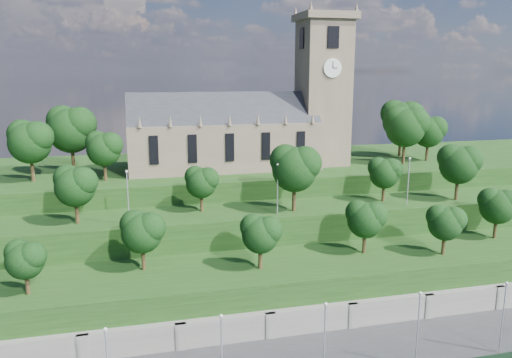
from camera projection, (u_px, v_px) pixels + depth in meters
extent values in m
cube|color=slate|center=(310.00, 325.00, 58.09)|extent=(160.00, 2.00, 5.00)
cube|color=slate|center=(84.00, 357.00, 51.55)|extent=(1.20, 0.60, 5.00)
cube|color=slate|center=(181.00, 345.00, 53.86)|extent=(1.20, 0.60, 5.00)
cube|color=slate|center=(270.00, 334.00, 56.17)|extent=(1.20, 0.60, 5.00)
cube|color=slate|center=(352.00, 323.00, 58.48)|extent=(1.20, 0.60, 5.00)
cube|color=slate|center=(428.00, 314.00, 60.79)|extent=(1.20, 0.60, 5.00)
cube|color=slate|center=(499.00, 305.00, 63.10)|extent=(1.20, 0.60, 5.00)
cube|color=#183913|center=(294.00, 291.00, 63.47)|extent=(160.00, 12.00, 8.00)
cube|color=#183913|center=(271.00, 248.00, 73.50)|extent=(160.00, 10.00, 12.00)
cube|color=#183913|center=(242.00, 202.00, 93.12)|extent=(160.00, 32.00, 15.00)
cube|color=brown|center=(223.00, 145.00, 85.97)|extent=(32.00, 12.00, 8.00)
cube|color=#22252A|center=(223.00, 122.00, 85.13)|extent=(32.00, 10.18, 10.18)
cone|color=brown|center=(139.00, 122.00, 76.01)|extent=(0.70, 0.70, 1.80)
cone|color=brown|center=(170.00, 121.00, 77.08)|extent=(0.70, 0.70, 1.80)
cone|color=brown|center=(200.00, 120.00, 78.16)|extent=(0.70, 0.70, 1.80)
cone|color=brown|center=(229.00, 120.00, 79.24)|extent=(0.70, 0.70, 1.80)
cone|color=brown|center=(258.00, 119.00, 80.32)|extent=(0.70, 0.70, 1.80)
cone|color=brown|center=(286.00, 119.00, 81.40)|extent=(0.70, 0.70, 1.80)
cone|color=brown|center=(313.00, 118.00, 82.47)|extent=(0.70, 0.70, 1.80)
cube|color=black|center=(154.00, 150.00, 77.32)|extent=(1.40, 0.25, 4.50)
cube|color=black|center=(193.00, 149.00, 78.71)|extent=(1.40, 0.25, 4.50)
cube|color=black|center=(230.00, 147.00, 80.09)|extent=(1.40, 0.25, 4.50)
cube|color=black|center=(266.00, 146.00, 81.48)|extent=(1.40, 0.25, 4.50)
cube|color=black|center=(301.00, 145.00, 82.87)|extent=(1.40, 0.25, 4.50)
cube|color=brown|center=(323.00, 94.00, 88.34)|extent=(8.00, 8.00, 25.00)
cube|color=brown|center=(325.00, 17.00, 85.57)|extent=(9.20, 9.20, 1.20)
cone|color=brown|center=(311.00, 6.00, 80.59)|extent=(0.80, 0.80, 1.60)
cone|color=brown|center=(296.00, 12.00, 88.19)|extent=(0.80, 0.80, 1.60)
cone|color=brown|center=(357.00, 7.00, 82.44)|extent=(0.80, 0.80, 1.60)
cone|color=brown|center=(338.00, 13.00, 90.04)|extent=(0.80, 0.80, 1.60)
cube|color=black|center=(333.00, 37.00, 82.46)|extent=(2.00, 0.25, 3.50)
cube|color=black|center=(316.00, 40.00, 90.21)|extent=(2.00, 0.25, 3.50)
cube|color=black|center=(302.00, 38.00, 85.39)|extent=(0.25, 2.00, 3.50)
cube|color=black|center=(346.00, 39.00, 87.27)|extent=(0.25, 2.00, 3.50)
cylinder|color=white|center=(332.00, 68.00, 83.47)|extent=(3.20, 0.30, 3.20)
cylinder|color=white|center=(345.00, 68.00, 88.34)|extent=(0.30, 3.20, 3.20)
cube|color=black|center=(333.00, 65.00, 83.20)|extent=(0.12, 0.05, 1.10)
cube|color=black|center=(335.00, 68.00, 83.40)|extent=(0.80, 0.05, 0.12)
cylinder|color=#342614|center=(27.00, 283.00, 53.36)|extent=(0.48, 0.48, 2.60)
sphere|color=black|center=(25.00, 260.00, 52.82)|extent=(4.05, 4.05, 4.05)
sphere|color=black|center=(32.00, 256.00, 52.50)|extent=(3.04, 3.04, 3.04)
sphere|color=black|center=(18.00, 252.00, 52.97)|extent=(2.84, 2.84, 2.84)
cylinder|color=#342614|center=(143.00, 257.00, 59.92)|extent=(0.50, 0.50, 3.16)
sphere|color=black|center=(142.00, 233.00, 59.28)|extent=(4.92, 4.92, 4.92)
sphere|color=black|center=(150.00, 228.00, 58.88)|extent=(3.69, 3.69, 3.69)
sphere|color=black|center=(134.00, 224.00, 59.46)|extent=(3.44, 3.44, 3.44)
cylinder|color=#342614|center=(260.00, 257.00, 60.28)|extent=(0.49, 0.49, 2.91)
sphere|color=black|center=(260.00, 235.00, 59.69)|extent=(4.53, 4.53, 4.53)
sphere|color=black|center=(269.00, 230.00, 59.32)|extent=(3.40, 3.40, 3.40)
sphere|color=black|center=(253.00, 227.00, 59.85)|extent=(3.17, 3.17, 3.17)
cylinder|color=#342614|center=(364.00, 242.00, 65.54)|extent=(0.50, 0.50, 3.05)
sphere|color=black|center=(365.00, 220.00, 64.92)|extent=(4.74, 4.74, 4.74)
sphere|color=black|center=(374.00, 215.00, 64.54)|extent=(3.56, 3.56, 3.56)
sphere|color=black|center=(358.00, 212.00, 65.09)|extent=(3.32, 3.32, 3.32)
cylinder|color=#342614|center=(444.00, 244.00, 64.98)|extent=(0.49, 0.49, 2.84)
sphere|color=black|center=(445.00, 224.00, 64.40)|extent=(4.42, 4.42, 4.42)
sphere|color=black|center=(454.00, 219.00, 64.05)|extent=(3.31, 3.31, 3.31)
sphere|color=black|center=(438.00, 216.00, 64.56)|extent=(3.09, 3.09, 3.09)
cylinder|color=#342614|center=(495.00, 228.00, 71.30)|extent=(0.50, 0.50, 3.15)
sphere|color=black|center=(497.00, 207.00, 70.66)|extent=(4.89, 4.89, 4.89)
sphere|color=black|center=(506.00, 202.00, 70.26)|extent=(3.67, 3.67, 3.67)
sphere|color=black|center=(490.00, 200.00, 70.83)|extent=(3.43, 3.43, 3.43)
cylinder|color=#342614|center=(77.00, 211.00, 64.79)|extent=(0.51, 0.51, 3.32)
sphere|color=black|center=(75.00, 187.00, 64.11)|extent=(5.16, 5.16, 5.16)
sphere|color=black|center=(83.00, 182.00, 63.70)|extent=(3.87, 3.87, 3.87)
sphere|color=black|center=(68.00, 179.00, 64.30)|extent=(3.62, 3.62, 3.62)
cylinder|color=#342614|center=(202.00, 202.00, 70.57)|extent=(0.48, 0.48, 2.79)
sphere|color=black|center=(201.00, 183.00, 70.00)|extent=(4.34, 4.34, 4.34)
sphere|color=black|center=(208.00, 179.00, 69.65)|extent=(3.26, 3.26, 3.26)
sphere|color=black|center=(195.00, 176.00, 70.16)|extent=(3.04, 3.04, 3.04)
cylinder|color=#342614|center=(294.00, 197.00, 70.53)|extent=(0.54, 0.54, 4.10)
sphere|color=black|center=(294.00, 169.00, 69.69)|extent=(6.37, 6.37, 6.37)
sphere|color=black|center=(305.00, 163.00, 69.18)|extent=(4.78, 4.78, 4.78)
sphere|color=black|center=(285.00, 160.00, 69.92)|extent=(4.46, 4.46, 4.46)
cylinder|color=#342614|center=(383.00, 192.00, 76.01)|extent=(0.49, 0.49, 2.92)
sphere|color=black|center=(384.00, 174.00, 75.41)|extent=(4.54, 4.54, 4.54)
sphere|color=black|center=(392.00, 170.00, 75.05)|extent=(3.40, 3.40, 3.40)
sphere|color=black|center=(378.00, 167.00, 75.58)|extent=(3.18, 3.18, 3.18)
cylinder|color=#342614|center=(457.00, 188.00, 76.63)|extent=(0.53, 0.53, 3.72)
sphere|color=black|center=(459.00, 165.00, 75.88)|extent=(5.78, 5.78, 5.78)
sphere|color=black|center=(468.00, 160.00, 75.41)|extent=(4.34, 4.34, 4.34)
sphere|color=black|center=(451.00, 157.00, 76.08)|extent=(4.05, 4.05, 4.05)
cylinder|color=#342614|center=(32.00, 168.00, 75.63)|extent=(0.54, 0.54, 4.06)
sphere|color=black|center=(30.00, 143.00, 74.80)|extent=(6.31, 6.31, 6.31)
sphere|color=black|center=(38.00, 137.00, 74.29)|extent=(4.73, 4.73, 4.73)
sphere|color=black|center=(22.00, 134.00, 75.03)|extent=(4.42, 4.42, 4.42)
cylinder|color=#342614|center=(73.00, 158.00, 82.46)|extent=(0.57, 0.57, 4.76)
sphere|color=black|center=(71.00, 130.00, 81.49)|extent=(7.41, 7.41, 7.41)
sphere|color=black|center=(79.00, 124.00, 80.89)|extent=(5.56, 5.56, 5.56)
sphere|color=black|center=(62.00, 121.00, 81.76)|extent=(5.19, 5.19, 5.19)
cylinder|color=#342614|center=(105.00, 170.00, 76.28)|extent=(0.51, 0.51, 3.30)
sphere|color=black|center=(104.00, 150.00, 75.60)|extent=(5.13, 5.13, 5.13)
sphere|color=black|center=(110.00, 145.00, 75.19)|extent=(3.85, 3.85, 3.85)
sphere|color=black|center=(97.00, 142.00, 75.79)|extent=(3.59, 3.59, 3.59)
cylinder|color=#342614|center=(404.00, 152.00, 90.01)|extent=(0.56, 0.56, 4.49)
sphere|color=black|center=(405.00, 128.00, 89.10)|extent=(6.99, 6.99, 6.99)
sphere|color=black|center=(415.00, 122.00, 88.53)|extent=(5.24, 5.24, 5.24)
sphere|color=black|center=(397.00, 120.00, 89.35)|extent=(4.89, 4.89, 4.89)
cylinder|color=#342614|center=(400.00, 144.00, 98.46)|extent=(0.57, 0.57, 4.74)
sphere|color=black|center=(401.00, 121.00, 97.49)|extent=(7.37, 7.37, 7.37)
sphere|color=black|center=(411.00, 115.00, 96.90)|extent=(5.53, 5.53, 5.53)
sphere|color=black|center=(394.00, 113.00, 97.75)|extent=(5.16, 5.16, 5.16)
cylinder|color=#342614|center=(427.00, 151.00, 93.39)|extent=(0.52, 0.52, 3.66)
sphere|color=black|center=(428.00, 132.00, 92.64)|extent=(5.70, 5.70, 5.70)
sphere|color=black|center=(436.00, 128.00, 92.18)|extent=(4.28, 4.28, 4.28)
sphere|color=black|center=(422.00, 126.00, 92.84)|extent=(3.99, 3.99, 3.99)
sphere|color=silver|center=(105.00, 329.00, 42.41)|extent=(0.36, 0.36, 0.36)
cylinder|color=#B2B2B7|center=(222.00, 357.00, 45.57)|extent=(0.16, 0.16, 7.82)
sphere|color=silver|center=(221.00, 316.00, 44.72)|extent=(0.36, 0.36, 0.36)
cylinder|color=#B2B2B7|center=(324.00, 343.00, 47.88)|extent=(0.16, 0.16, 7.82)
sphere|color=silver|center=(326.00, 304.00, 47.03)|extent=(0.36, 0.36, 0.36)
cylinder|color=#B2B2B7|center=(418.00, 330.00, 50.19)|extent=(0.16, 0.16, 7.82)
sphere|color=silver|center=(420.00, 293.00, 49.34)|extent=(0.36, 0.36, 0.36)
cylinder|color=#B2B2B7|center=(503.00, 319.00, 52.50)|extent=(0.16, 0.16, 7.82)
sphere|color=silver|center=(507.00, 283.00, 51.65)|extent=(0.36, 0.36, 0.36)
cylinder|color=#B2B2B7|center=(128.00, 199.00, 64.03)|extent=(0.16, 0.16, 6.88)
sphere|color=silver|center=(126.00, 171.00, 63.28)|extent=(0.36, 0.36, 0.36)
cylinder|color=#B2B2B7|center=(278.00, 190.00, 68.65)|extent=(0.16, 0.16, 6.88)
sphere|color=silver|center=(278.00, 165.00, 67.90)|extent=(0.36, 0.36, 0.36)
cylinder|color=#B2B2B7|center=(408.00, 183.00, 73.27)|extent=(0.16, 0.16, 6.88)
sphere|color=silver|center=(410.00, 159.00, 72.52)|extent=(0.36, 0.36, 0.36)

